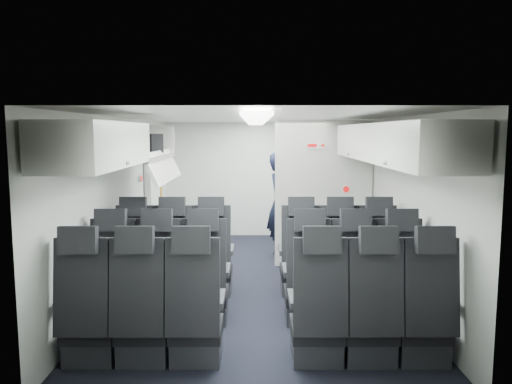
{
  "coord_description": "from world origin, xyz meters",
  "views": [
    {
      "loc": [
        -0.01,
        -6.4,
        1.97
      ],
      "look_at": [
        0.0,
        0.4,
        1.15
      ],
      "focal_mm": 35.0,
      "sensor_mm": 36.0,
      "label": 1
    }
  ],
  "objects_px": {
    "galley_unit": "(307,188)",
    "flight_attendant": "(280,205)",
    "seat_row_rear": "(257,318)",
    "seat_row_front": "(256,263)",
    "seat_row_mid": "(256,285)",
    "carry_on_bag": "(144,143)",
    "boarding_door": "(154,195)"
  },
  "relations": [
    {
      "from": "carry_on_bag",
      "to": "galley_unit",
      "type": "bearing_deg",
      "value": 69.26
    },
    {
      "from": "galley_unit",
      "to": "carry_on_bag",
      "type": "distance_m",
      "value": 3.75
    },
    {
      "from": "seat_row_front",
      "to": "galley_unit",
      "type": "height_order",
      "value": "galley_unit"
    },
    {
      "from": "galley_unit",
      "to": "boarding_door",
      "type": "bearing_deg",
      "value": -155.72
    },
    {
      "from": "boarding_door",
      "to": "seat_row_rear",
      "type": "bearing_deg",
      "value": -67.13
    },
    {
      "from": "seat_row_front",
      "to": "carry_on_bag",
      "type": "height_order",
      "value": "carry_on_bag"
    },
    {
      "from": "seat_row_mid",
      "to": "carry_on_bag",
      "type": "distance_m",
      "value": 2.45
    },
    {
      "from": "seat_row_mid",
      "to": "seat_row_rear",
      "type": "distance_m",
      "value": 0.9
    },
    {
      "from": "boarding_door",
      "to": "galley_unit",
      "type": "bearing_deg",
      "value": 24.28
    },
    {
      "from": "seat_row_front",
      "to": "seat_row_mid",
      "type": "xyz_separation_m",
      "value": [
        0.0,
        -0.9,
        0.0
      ]
    },
    {
      "from": "seat_row_mid",
      "to": "seat_row_rear",
      "type": "height_order",
      "value": "same"
    },
    {
      "from": "galley_unit",
      "to": "flight_attendant",
      "type": "bearing_deg",
      "value": -112.82
    },
    {
      "from": "seat_row_mid",
      "to": "flight_attendant",
      "type": "bearing_deg",
      "value": 82.24
    },
    {
      "from": "seat_row_mid",
      "to": "boarding_door",
      "type": "relative_size",
      "value": 1.79
    },
    {
      "from": "seat_row_front",
      "to": "carry_on_bag",
      "type": "bearing_deg",
      "value": 161.14
    },
    {
      "from": "seat_row_front",
      "to": "galley_unit",
      "type": "distance_m",
      "value": 3.43
    },
    {
      "from": "flight_attendant",
      "to": "boarding_door",
      "type": "bearing_deg",
      "value": 73.42
    },
    {
      "from": "seat_row_rear",
      "to": "flight_attendant",
      "type": "relative_size",
      "value": 2.0
    },
    {
      "from": "seat_row_rear",
      "to": "boarding_door",
      "type": "relative_size",
      "value": 1.79
    },
    {
      "from": "flight_attendant",
      "to": "seat_row_rear",
      "type": "bearing_deg",
      "value": 162.7
    },
    {
      "from": "seat_row_rear",
      "to": "boarding_door",
      "type": "height_order",
      "value": "boarding_door"
    },
    {
      "from": "seat_row_front",
      "to": "boarding_door",
      "type": "relative_size",
      "value": 1.79
    },
    {
      "from": "seat_row_mid",
      "to": "boarding_door",
      "type": "height_order",
      "value": "boarding_door"
    },
    {
      "from": "seat_row_rear",
      "to": "boarding_door",
      "type": "bearing_deg",
      "value": 112.87
    },
    {
      "from": "seat_row_mid",
      "to": "flight_attendant",
      "type": "distance_m",
      "value": 2.86
    },
    {
      "from": "flight_attendant",
      "to": "seat_row_mid",
      "type": "bearing_deg",
      "value": 160.83
    },
    {
      "from": "seat_row_front",
      "to": "seat_row_mid",
      "type": "height_order",
      "value": "same"
    },
    {
      "from": "galley_unit",
      "to": "carry_on_bag",
      "type": "height_order",
      "value": "carry_on_bag"
    },
    {
      "from": "galley_unit",
      "to": "carry_on_bag",
      "type": "relative_size",
      "value": 4.67
    },
    {
      "from": "seat_row_front",
      "to": "galley_unit",
      "type": "bearing_deg",
      "value": 73.72
    },
    {
      "from": "boarding_door",
      "to": "flight_attendant",
      "type": "height_order",
      "value": "boarding_door"
    },
    {
      "from": "seat_row_rear",
      "to": "flight_attendant",
      "type": "distance_m",
      "value": 3.75
    }
  ]
}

